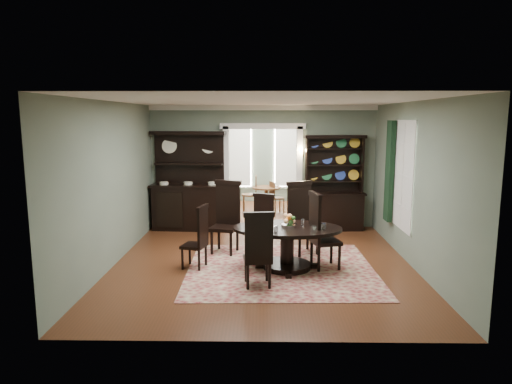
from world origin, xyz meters
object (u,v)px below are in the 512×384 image
welsh_dresser (334,196)px  parlor_table (266,196)px  dining_table (287,240)px  sideboard (189,195)px

welsh_dresser → parlor_table: (-1.63, 1.85, -0.34)m
dining_table → welsh_dresser: 3.28m
sideboard → parlor_table: bearing=48.1°
dining_table → sideboard: bearing=128.9°
welsh_dresser → sideboard: bearing=177.4°
parlor_table → sideboard: bearing=-135.2°
dining_table → sideboard: (-2.24, 2.98, 0.30)m
dining_table → sideboard: 3.74m
dining_table → parlor_table: size_ratio=2.43×
welsh_dresser → dining_table: bearing=-116.1°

